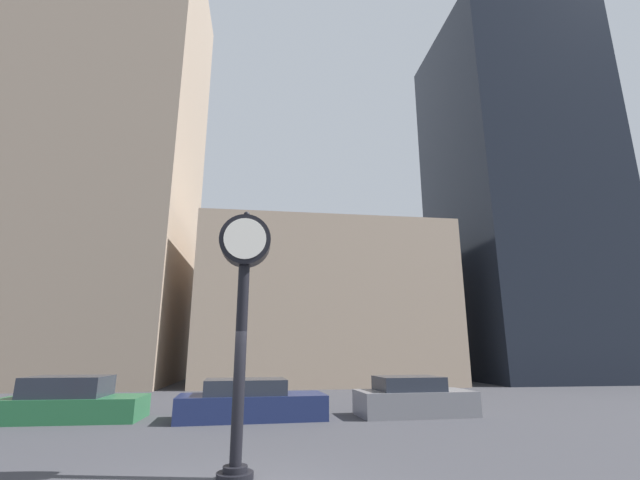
# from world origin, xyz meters

# --- Properties ---
(building_tall_tower) EXTENTS (15.08, 12.00, 32.51)m
(building_tall_tower) POSITION_xyz_m (-12.82, 24.00, 16.25)
(building_tall_tower) COLOR gray
(building_tall_tower) RESTS_ON ground_plane
(building_storefront_row) EXTENTS (16.47, 12.00, 10.46)m
(building_storefront_row) POSITION_xyz_m (4.65, 24.00, 5.23)
(building_storefront_row) COLOR tan
(building_storefront_row) RESTS_ON ground_plane
(building_glass_modern) EXTENTS (11.58, 12.00, 29.78)m
(building_glass_modern) POSITION_xyz_m (21.12, 24.00, 14.89)
(building_glass_modern) COLOR black
(building_glass_modern) RESTS_ON ground_plane
(street_clock) EXTENTS (0.99, 0.64, 4.85)m
(street_clock) POSITION_xyz_m (0.02, 1.10, 3.30)
(street_clock) COLOR black
(street_clock) RESTS_ON ground_plane
(car_green) EXTENTS (4.31, 1.97, 1.35)m
(car_green) POSITION_xyz_m (-5.53, 8.22, 0.56)
(car_green) COLOR #236038
(car_green) RESTS_ON ground_plane
(car_navy) EXTENTS (4.80, 2.15, 1.25)m
(car_navy) POSITION_xyz_m (0.13, 7.72, 0.53)
(car_navy) COLOR #19234C
(car_navy) RESTS_ON ground_plane
(car_grey) EXTENTS (4.02, 2.02, 1.28)m
(car_grey) POSITION_xyz_m (5.65, 7.81, 0.55)
(car_grey) COLOR slate
(car_grey) RESTS_ON ground_plane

